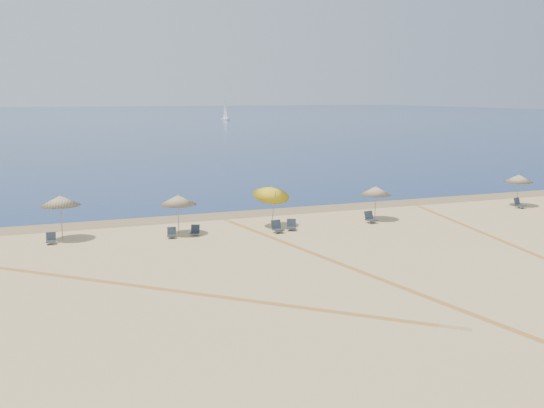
{
  "coord_description": "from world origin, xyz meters",
  "views": [
    {
      "loc": [
        -12.97,
        -14.71,
        7.97
      ],
      "look_at": [
        0.0,
        20.0,
        1.3
      ],
      "focal_mm": 40.17,
      "sensor_mm": 36.0,
      "label": 1
    }
  ],
  "objects_px": {
    "umbrella_2": "(178,200)",
    "chair_5": "(277,227)",
    "umbrella_5": "(519,178)",
    "umbrella_1": "(60,201)",
    "umbrella_3": "(272,192)",
    "chair_7": "(370,218)",
    "chair_2": "(51,239)",
    "chair_3": "(172,233)",
    "chair_4": "(195,231)",
    "chair_8": "(519,204)",
    "sailboat_0": "(225,114)",
    "chair_6": "(291,225)",
    "umbrella_4": "(376,191)"
  },
  "relations": [
    {
      "from": "umbrella_1",
      "to": "umbrella_3",
      "type": "height_order",
      "value": "umbrella_3"
    },
    {
      "from": "umbrella_2",
      "to": "chair_3",
      "type": "height_order",
      "value": "umbrella_2"
    },
    {
      "from": "umbrella_2",
      "to": "chair_2",
      "type": "xyz_separation_m",
      "value": [
        -6.98,
        0.12,
        -1.75
      ]
    },
    {
      "from": "umbrella_1",
      "to": "chair_7",
      "type": "distance_m",
      "value": 18.58
    },
    {
      "from": "chair_6",
      "to": "chair_7",
      "type": "height_order",
      "value": "chair_7"
    },
    {
      "from": "umbrella_4",
      "to": "chair_2",
      "type": "relative_size",
      "value": 3.59
    },
    {
      "from": "chair_4",
      "to": "chair_7",
      "type": "relative_size",
      "value": 0.95
    },
    {
      "from": "umbrella_2",
      "to": "umbrella_1",
      "type": "bearing_deg",
      "value": 170.98
    },
    {
      "from": "umbrella_1",
      "to": "umbrella_3",
      "type": "bearing_deg",
      "value": -4.46
    },
    {
      "from": "umbrella_1",
      "to": "umbrella_5",
      "type": "height_order",
      "value": "umbrella_1"
    },
    {
      "from": "chair_2",
      "to": "chair_7",
      "type": "bearing_deg",
      "value": -0.3
    },
    {
      "from": "chair_2",
      "to": "chair_5",
      "type": "distance_m",
      "value": 12.6
    },
    {
      "from": "chair_3",
      "to": "chair_4",
      "type": "xyz_separation_m",
      "value": [
        1.39,
        0.14,
        0.0
      ]
    },
    {
      "from": "umbrella_4",
      "to": "chair_8",
      "type": "bearing_deg",
      "value": -0.02
    },
    {
      "from": "chair_2",
      "to": "umbrella_2",
      "type": "bearing_deg",
      "value": 2.26
    },
    {
      "from": "sailboat_0",
      "to": "chair_5",
      "type": "bearing_deg",
      "value": -114.36
    },
    {
      "from": "chair_5",
      "to": "chair_6",
      "type": "xyz_separation_m",
      "value": [
        1.02,
        0.29,
        -0.03
      ]
    },
    {
      "from": "chair_2",
      "to": "sailboat_0",
      "type": "distance_m",
      "value": 165.55
    },
    {
      "from": "chair_5",
      "to": "chair_6",
      "type": "relative_size",
      "value": 0.93
    },
    {
      "from": "umbrella_1",
      "to": "chair_5",
      "type": "bearing_deg",
      "value": -12.37
    },
    {
      "from": "umbrella_3",
      "to": "chair_7",
      "type": "relative_size",
      "value": 3.65
    },
    {
      "from": "umbrella_1",
      "to": "umbrella_2",
      "type": "distance_m",
      "value": 6.45
    },
    {
      "from": "chair_2",
      "to": "chair_8",
      "type": "bearing_deg",
      "value": 2.51
    },
    {
      "from": "chair_2",
      "to": "chair_7",
      "type": "height_order",
      "value": "chair_7"
    },
    {
      "from": "umbrella_1",
      "to": "chair_8",
      "type": "height_order",
      "value": "umbrella_1"
    },
    {
      "from": "chair_4",
      "to": "umbrella_1",
      "type": "bearing_deg",
      "value": -170.35
    },
    {
      "from": "umbrella_4",
      "to": "chair_8",
      "type": "height_order",
      "value": "umbrella_4"
    },
    {
      "from": "umbrella_1",
      "to": "chair_6",
      "type": "relative_size",
      "value": 3.18
    },
    {
      "from": "umbrella_4",
      "to": "umbrella_5",
      "type": "height_order",
      "value": "umbrella_5"
    },
    {
      "from": "chair_3",
      "to": "chair_7",
      "type": "height_order",
      "value": "chair_7"
    },
    {
      "from": "umbrella_3",
      "to": "chair_6",
      "type": "distance_m",
      "value": 2.45
    },
    {
      "from": "umbrella_2",
      "to": "chair_8",
      "type": "height_order",
      "value": "umbrella_2"
    },
    {
      "from": "umbrella_5",
      "to": "chair_7",
      "type": "bearing_deg",
      "value": -173.27
    },
    {
      "from": "umbrella_2",
      "to": "sailboat_0",
      "type": "xyz_separation_m",
      "value": [
        48.09,
        156.24,
        -0.09
      ]
    },
    {
      "from": "umbrella_2",
      "to": "chair_5",
      "type": "height_order",
      "value": "umbrella_2"
    },
    {
      "from": "umbrella_3",
      "to": "chair_4",
      "type": "height_order",
      "value": "umbrella_3"
    },
    {
      "from": "umbrella_3",
      "to": "chair_4",
      "type": "relative_size",
      "value": 3.84
    },
    {
      "from": "umbrella_4",
      "to": "sailboat_0",
      "type": "distance_m",
      "value": 160.46
    },
    {
      "from": "chair_3",
      "to": "chair_2",
      "type": "bearing_deg",
      "value": -175.38
    },
    {
      "from": "umbrella_3",
      "to": "chair_2",
      "type": "xyz_separation_m",
      "value": [
        -12.75,
        0.06,
        -1.9
      ]
    },
    {
      "from": "chair_4",
      "to": "chair_7",
      "type": "distance_m",
      "value": 11.2
    },
    {
      "from": "chair_2",
      "to": "chair_6",
      "type": "bearing_deg",
      "value": -2.76
    },
    {
      "from": "chair_8",
      "to": "sailboat_0",
      "type": "relative_size",
      "value": 0.13
    },
    {
      "from": "umbrella_4",
      "to": "umbrella_2",
      "type": "bearing_deg",
      "value": 178.7
    },
    {
      "from": "umbrella_5",
      "to": "chair_5",
      "type": "distance_m",
      "value": 19.72
    },
    {
      "from": "umbrella_1",
      "to": "chair_5",
      "type": "relative_size",
      "value": 3.42
    },
    {
      "from": "chair_6",
      "to": "chair_7",
      "type": "xyz_separation_m",
      "value": [
        5.48,
        0.24,
        0.03
      ]
    },
    {
      "from": "umbrella_1",
      "to": "chair_3",
      "type": "bearing_deg",
      "value": -17.17
    },
    {
      "from": "chair_4",
      "to": "chair_6",
      "type": "height_order",
      "value": "chair_6"
    },
    {
      "from": "umbrella_1",
      "to": "chair_2",
      "type": "relative_size",
      "value": 4.07
    }
  ]
}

